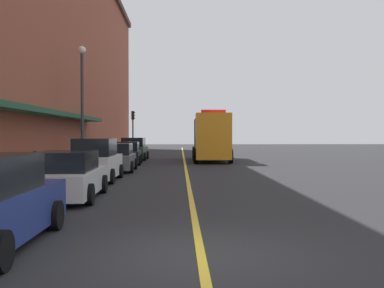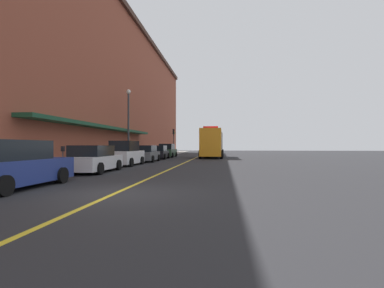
% 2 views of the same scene
% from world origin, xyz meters
% --- Properties ---
extents(ground_plane, '(112.00, 112.00, 0.00)m').
position_xyz_m(ground_plane, '(0.00, 25.00, 0.00)').
color(ground_plane, '#232326').
extents(sidewalk_left, '(2.40, 70.00, 0.15)m').
position_xyz_m(sidewalk_left, '(-6.20, 25.00, 0.07)').
color(sidewalk_left, '#ADA8A0').
rests_on(sidewalk_left, ground).
extents(lane_center_stripe, '(0.16, 70.00, 0.01)m').
position_xyz_m(lane_center_stripe, '(0.00, 25.00, 0.00)').
color(lane_center_stripe, gold).
rests_on(lane_center_stripe, ground).
extents(brick_building_left, '(9.61, 64.00, 17.26)m').
position_xyz_m(brick_building_left, '(-11.62, 23.99, 8.64)').
color(brick_building_left, brown).
rests_on(brick_building_left, ground).
extents(parked_car_0, '(2.12, 4.89, 1.71)m').
position_xyz_m(parked_car_0, '(-4.00, 0.55, 0.80)').
color(parked_car_0, navy).
rests_on(parked_car_0, ground).
extents(parked_car_1, '(2.20, 4.50, 1.53)m').
position_xyz_m(parked_car_1, '(-3.96, 6.82, 0.73)').
color(parked_car_1, silver).
rests_on(parked_car_1, ground).
extents(parked_car_2, '(2.01, 4.26, 1.87)m').
position_xyz_m(parked_car_2, '(-4.04, 12.39, 0.87)').
color(parked_car_2, silver).
rests_on(parked_car_2, ground).
extents(parked_car_3, '(2.16, 4.23, 1.54)m').
position_xyz_m(parked_car_3, '(-3.88, 17.58, 0.73)').
color(parked_car_3, '#595B60').
rests_on(parked_car_3, ground).
extents(parked_car_4, '(2.24, 4.36, 1.53)m').
position_xyz_m(parked_car_4, '(-4.00, 23.26, 0.73)').
color(parked_car_4, black).
rests_on(parked_car_4, ground).
extents(parked_car_5, '(2.13, 4.34, 1.76)m').
position_xyz_m(parked_car_5, '(-3.98, 28.51, 0.82)').
color(parked_car_5, '#2D5133').
rests_on(parked_car_5, ground).
extents(utility_truck, '(2.86, 8.65, 3.73)m').
position_xyz_m(utility_truck, '(2.02, 27.08, 1.77)').
color(utility_truck, orange).
rests_on(utility_truck, ground).
extents(parking_meter_0, '(0.14, 0.18, 1.33)m').
position_xyz_m(parking_meter_0, '(-5.35, 8.20, 1.06)').
color(parking_meter_0, '#4C4C51').
rests_on(parking_meter_0, sidewalk_left).
extents(parking_meter_1, '(0.14, 0.18, 1.33)m').
position_xyz_m(parking_meter_1, '(-5.35, 6.06, 1.06)').
color(parking_meter_1, '#4C4C51').
rests_on(parking_meter_1, sidewalk_left).
extents(street_lamp_left, '(0.44, 0.44, 6.94)m').
position_xyz_m(street_lamp_left, '(-5.95, 18.70, 4.40)').
color(street_lamp_left, '#33383D').
rests_on(street_lamp_left, sidewalk_left).
extents(traffic_light_near, '(0.38, 0.36, 4.30)m').
position_xyz_m(traffic_light_near, '(-5.29, 40.80, 3.16)').
color(traffic_light_near, '#232326').
rests_on(traffic_light_near, sidewalk_left).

